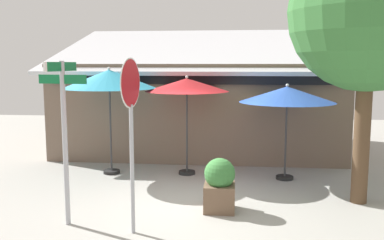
{
  "coord_description": "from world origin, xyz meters",
  "views": [
    {
      "loc": [
        0.95,
        -8.58,
        2.93
      ],
      "look_at": [
        -0.08,
        1.2,
        1.6
      ],
      "focal_mm": 39.13,
      "sensor_mm": 36.0,
      "label": 1
    }
  ],
  "objects_px": {
    "street_sign_post": "(64,125)",
    "patio_umbrella_teal_left": "(109,80)",
    "patio_umbrella_crimson_center": "(187,86)",
    "shade_tree": "(376,15)",
    "stop_sign": "(131,111)",
    "patio_umbrella_royal_blue_right": "(287,95)",
    "sidewalk_planter": "(220,185)"
  },
  "relations": [
    {
      "from": "shade_tree",
      "to": "patio_umbrella_royal_blue_right",
      "type": "bearing_deg",
      "value": 130.94
    },
    {
      "from": "patio_umbrella_royal_blue_right",
      "to": "street_sign_post",
      "type": "bearing_deg",
      "value": -140.93
    },
    {
      "from": "stop_sign",
      "to": "shade_tree",
      "type": "relative_size",
      "value": 0.54
    },
    {
      "from": "street_sign_post",
      "to": "patio_umbrella_crimson_center",
      "type": "bearing_deg",
      "value": 64.74
    },
    {
      "from": "street_sign_post",
      "to": "shade_tree",
      "type": "xyz_separation_m",
      "value": [
        5.79,
        1.78,
        2.05
      ]
    },
    {
      "from": "street_sign_post",
      "to": "shade_tree",
      "type": "bearing_deg",
      "value": 17.06
    },
    {
      "from": "patio_umbrella_crimson_center",
      "to": "shade_tree",
      "type": "distance_m",
      "value": 4.74
    },
    {
      "from": "patio_umbrella_teal_left",
      "to": "patio_umbrella_royal_blue_right",
      "type": "xyz_separation_m",
      "value": [
        4.57,
        -0.1,
        -0.36
      ]
    },
    {
      "from": "street_sign_post",
      "to": "patio_umbrella_royal_blue_right",
      "type": "relative_size",
      "value": 1.22
    },
    {
      "from": "stop_sign",
      "to": "patio_umbrella_teal_left",
      "type": "height_order",
      "value": "stop_sign"
    },
    {
      "from": "patio_umbrella_crimson_center",
      "to": "patio_umbrella_teal_left",
      "type": "bearing_deg",
      "value": -176.09
    },
    {
      "from": "patio_umbrella_teal_left",
      "to": "patio_umbrella_crimson_center",
      "type": "distance_m",
      "value": 2.04
    },
    {
      "from": "patio_umbrella_teal_left",
      "to": "patio_umbrella_crimson_center",
      "type": "bearing_deg",
      "value": 3.91
    },
    {
      "from": "patio_umbrella_crimson_center",
      "to": "sidewalk_planter",
      "type": "height_order",
      "value": "patio_umbrella_crimson_center"
    },
    {
      "from": "stop_sign",
      "to": "sidewalk_planter",
      "type": "xyz_separation_m",
      "value": [
        1.45,
        1.27,
        -1.61
      ]
    },
    {
      "from": "stop_sign",
      "to": "patio_umbrella_royal_blue_right",
      "type": "bearing_deg",
      "value": 51.14
    },
    {
      "from": "stop_sign",
      "to": "patio_umbrella_royal_blue_right",
      "type": "height_order",
      "value": "stop_sign"
    },
    {
      "from": "street_sign_post",
      "to": "stop_sign",
      "type": "relative_size",
      "value": 0.98
    },
    {
      "from": "street_sign_post",
      "to": "sidewalk_planter",
      "type": "xyz_separation_m",
      "value": [
        2.74,
        1.02,
        -1.31
      ]
    },
    {
      "from": "patio_umbrella_crimson_center",
      "to": "sidewalk_planter",
      "type": "distance_m",
      "value": 3.41
    },
    {
      "from": "street_sign_post",
      "to": "patio_umbrella_royal_blue_right",
      "type": "distance_m",
      "value": 5.55
    },
    {
      "from": "patio_umbrella_crimson_center",
      "to": "patio_umbrella_royal_blue_right",
      "type": "height_order",
      "value": "patio_umbrella_crimson_center"
    },
    {
      "from": "street_sign_post",
      "to": "patio_umbrella_crimson_center",
      "type": "distance_m",
      "value": 4.16
    },
    {
      "from": "patio_umbrella_crimson_center",
      "to": "patio_umbrella_royal_blue_right",
      "type": "distance_m",
      "value": 2.56
    },
    {
      "from": "patio_umbrella_crimson_center",
      "to": "shade_tree",
      "type": "relative_size",
      "value": 0.47
    },
    {
      "from": "street_sign_post",
      "to": "stop_sign",
      "type": "distance_m",
      "value": 1.34
    },
    {
      "from": "patio_umbrella_teal_left",
      "to": "patio_umbrella_crimson_center",
      "type": "relative_size",
      "value": 1.08
    },
    {
      "from": "patio_umbrella_crimson_center",
      "to": "sidewalk_planter",
      "type": "relative_size",
      "value": 2.45
    },
    {
      "from": "sidewalk_planter",
      "to": "patio_umbrella_teal_left",
      "type": "bearing_deg",
      "value": 139.34
    },
    {
      "from": "street_sign_post",
      "to": "patio_umbrella_teal_left",
      "type": "bearing_deg",
      "value": 94.18
    },
    {
      "from": "patio_umbrella_teal_left",
      "to": "shade_tree",
      "type": "height_order",
      "value": "shade_tree"
    },
    {
      "from": "patio_umbrella_crimson_center",
      "to": "shade_tree",
      "type": "height_order",
      "value": "shade_tree"
    }
  ]
}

